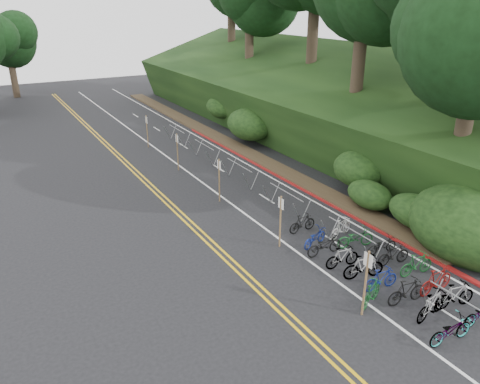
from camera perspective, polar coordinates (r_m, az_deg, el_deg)
name	(u,v)px	position (r m, az deg, el deg)	size (l,w,h in m)	color
ground	(342,308)	(18.03, 12.35, -13.66)	(120.00, 120.00, 0.00)	black
road_markings	(228,207)	(25.56, -1.51, -1.81)	(7.47, 80.00, 0.01)	gold
red_curb	(285,179)	(29.50, 5.45, 1.57)	(0.25, 28.00, 0.10)	maroon
embankment	(311,107)	(38.42, 8.61, 10.21)	(14.30, 48.14, 9.11)	black
bike_rack_front	(466,310)	(17.78, 25.87, -12.87)	(1.14, 3.01, 1.16)	gray
bike_racks_rest	(239,170)	(28.66, -0.08, 2.76)	(1.14, 23.00, 1.17)	gray
signpost_near	(366,279)	(17.06, 15.09, -10.24)	(0.08, 0.40, 2.58)	brown
signposts_rest	(197,162)	(28.30, -5.32, 3.63)	(0.08, 18.40, 2.50)	brown
bike_front	(371,293)	(18.23, 15.71, -11.78)	(1.56, 0.44, 0.94)	#144C1E
bike_valet	(384,266)	(20.01, 17.16, -8.64)	(3.05, 10.52, 1.07)	slate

